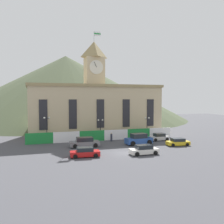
# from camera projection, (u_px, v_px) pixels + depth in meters

# --- Properties ---
(ground_plane) EXTENTS (160.00, 160.00, 0.00)m
(ground_plane) POSITION_uv_depth(u_px,v_px,m) (126.00, 153.00, 39.85)
(ground_plane) COLOR #424247
(civic_building) EXTENTS (30.66, 11.52, 24.47)m
(civic_building) POSITION_uv_depth(u_px,v_px,m) (94.00, 108.00, 59.42)
(civic_building) COLOR #C6B289
(civic_building) RESTS_ON ground
(banner_fence) EXTENTS (31.12, 0.12, 2.14)m
(banner_fence) POSITION_uv_depth(u_px,v_px,m) (104.00, 135.00, 51.67)
(banner_fence) COLOR #1E8438
(banner_fence) RESTS_ON ground
(hillside_backdrop) EXTENTS (101.01, 101.01, 26.63)m
(hillside_backdrop) POSITION_uv_depth(u_px,v_px,m) (66.00, 87.00, 106.66)
(hillside_backdrop) COLOR #424C33
(hillside_backdrop) RESTS_ON ground
(street_lamp_far_right) EXTENTS (1.26, 0.36, 5.10)m
(street_lamp_far_right) POSITION_uv_depth(u_px,v_px,m) (47.00, 124.00, 49.15)
(street_lamp_far_right) COLOR black
(street_lamp_far_right) RESTS_ON ground
(street_lamp_right) EXTENTS (1.26, 0.36, 4.34)m
(street_lamp_right) POSITION_uv_depth(u_px,v_px,m) (100.00, 124.00, 52.57)
(street_lamp_right) COLOR black
(street_lamp_right) RESTS_ON ground
(street_lamp_center) EXTENTS (1.26, 0.36, 4.51)m
(street_lamp_center) POSITION_uv_depth(u_px,v_px,m) (147.00, 122.00, 55.92)
(street_lamp_center) COLOR black
(street_lamp_center) RESTS_ON ground
(car_blue_van) EXTENTS (5.21, 2.63, 2.10)m
(car_blue_van) POSITION_uv_depth(u_px,v_px,m) (139.00, 139.00, 47.20)
(car_blue_van) COLOR #284C99
(car_blue_van) RESTS_ON ground
(car_yellow_coupe) EXTENTS (4.36, 2.46, 1.35)m
(car_yellow_coupe) POSITION_uv_depth(u_px,v_px,m) (178.00, 142.00, 46.23)
(car_yellow_coupe) COLOR yellow
(car_yellow_coupe) RESTS_ON ground
(car_white_taxi) EXTENTS (4.53, 2.20, 1.50)m
(car_white_taxi) POSITION_uv_depth(u_px,v_px,m) (144.00, 150.00, 38.91)
(car_white_taxi) COLOR white
(car_white_taxi) RESTS_ON ground
(car_gray_pickup) EXTENTS (5.40, 2.58, 1.75)m
(car_gray_pickup) POSITION_uv_depth(u_px,v_px,m) (85.00, 142.00, 44.81)
(car_gray_pickup) COLOR slate
(car_gray_pickup) RESTS_ON ground
(car_red_sedan) EXTENTS (4.55, 2.45, 1.45)m
(car_red_sedan) POSITION_uv_depth(u_px,v_px,m) (85.00, 152.00, 37.30)
(car_red_sedan) COLOR red
(car_red_sedan) RESTS_ON ground
(car_silver_hatch) EXTENTS (3.91, 2.02, 1.50)m
(car_silver_hatch) POSITION_uv_depth(u_px,v_px,m) (159.00, 137.00, 51.63)
(car_silver_hatch) COLOR #B7B7BC
(car_silver_hatch) RESTS_ON ground
(pedestrian) EXTENTS (0.54, 0.54, 1.80)m
(pedestrian) POSITION_uv_depth(u_px,v_px,m) (111.00, 137.00, 50.63)
(pedestrian) COLOR #282D3D
(pedestrian) RESTS_ON ground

